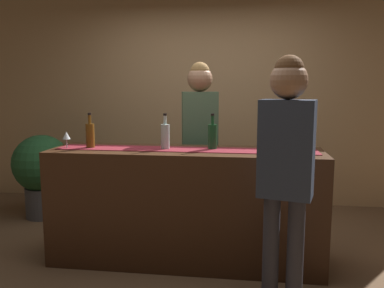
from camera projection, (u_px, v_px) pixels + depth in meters
name	position (u px, v px, depth m)	size (l,w,h in m)	color
ground_plane	(186.00, 260.00, 3.48)	(10.00, 10.00, 0.00)	brown
back_wall	(208.00, 90.00, 5.13)	(6.00, 0.12, 2.90)	tan
bar_counter	(186.00, 206.00, 3.41)	(2.29, 0.60, 0.98)	#3D2314
counter_runner_cloth	(185.00, 149.00, 3.34)	(2.18, 0.28, 0.01)	maroon
wine_bottle_clear	(165.00, 136.00, 3.36)	(0.07, 0.07, 0.30)	#B2C6C1
wine_bottle_amber	(90.00, 135.00, 3.42)	(0.07, 0.07, 0.30)	brown
wine_bottle_green	(212.00, 136.00, 3.35)	(0.07, 0.07, 0.30)	#194723
wine_glass_near_customer	(66.00, 136.00, 3.41)	(0.07, 0.07, 0.14)	silver
wine_glass_mid_counter	(281.00, 138.00, 3.29)	(0.07, 0.07, 0.14)	silver
bartender	(200.00, 130.00, 3.89)	(0.37, 0.27, 1.74)	#26262B
customer_sipping	(286.00, 158.00, 2.56)	(0.38, 0.28, 1.70)	#33333D
potted_plant_tall	(42.00, 170.00, 4.57)	(0.65, 0.65, 0.96)	#4C4C51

